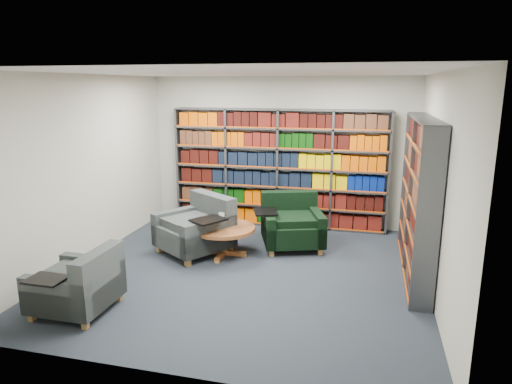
% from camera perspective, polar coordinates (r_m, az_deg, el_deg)
% --- Properties ---
extents(room_shell, '(5.02, 5.02, 2.82)m').
position_cam_1_polar(room_shell, '(6.30, -1.33, 1.88)').
color(room_shell, black).
rests_on(room_shell, ground).
extents(bookshelf_back, '(4.00, 0.28, 2.20)m').
position_cam_1_polar(bookshelf_back, '(8.60, 2.83, 2.90)').
color(bookshelf_back, '#47494F').
rests_on(bookshelf_back, ground).
extents(bookshelf_right, '(0.28, 2.50, 2.20)m').
position_cam_1_polar(bookshelf_right, '(6.77, 19.61, -0.71)').
color(bookshelf_right, '#47494F').
rests_on(bookshelf_right, ground).
extents(chair_teal_left, '(1.37, 1.37, 0.90)m').
position_cam_1_polar(chair_teal_left, '(7.45, -7.12, -4.66)').
color(chair_teal_left, '#011733').
rests_on(chair_teal_left, ground).
extents(chair_green_right, '(1.26, 1.21, 0.87)m').
position_cam_1_polar(chair_green_right, '(7.68, 4.42, -4.14)').
color(chair_green_right, black).
rests_on(chair_green_right, ground).
extents(chair_teal_front, '(0.86, 1.00, 0.78)m').
position_cam_1_polar(chair_teal_front, '(5.88, -20.99, -10.99)').
color(chair_teal_front, '#011733').
rests_on(chair_teal_front, ground).
extents(coffee_table, '(0.99, 0.99, 0.70)m').
position_cam_1_polar(coffee_table, '(7.22, -4.06, -5.09)').
color(coffee_table, '#9E6536').
rests_on(coffee_table, ground).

